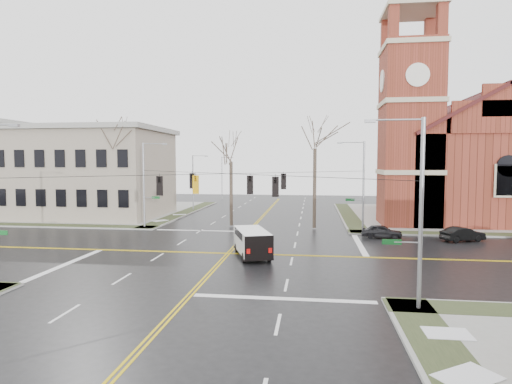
# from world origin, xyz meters

# --- Properties ---
(ground) EXTENTS (120.00, 120.00, 0.00)m
(ground) POSITION_xyz_m (0.00, 0.00, 0.00)
(ground) COLOR black
(ground) RESTS_ON ground
(sidewalks) EXTENTS (80.00, 80.00, 0.17)m
(sidewalks) POSITION_xyz_m (0.00, 0.00, 0.08)
(sidewalks) COLOR gray
(sidewalks) RESTS_ON ground
(road_markings) EXTENTS (100.00, 100.00, 0.01)m
(road_markings) POSITION_xyz_m (0.00, 0.00, 0.01)
(road_markings) COLOR gold
(road_markings) RESTS_ON ground
(church) EXTENTS (24.28, 27.48, 27.50)m
(church) POSITION_xyz_m (24.76, 24.78, 8.43)
(church) COLOR maroon
(church) RESTS_ON ground
(civic_building_a) EXTENTS (18.00, 14.00, 11.00)m
(civic_building_a) POSITION_xyz_m (-22.00, 20.00, 5.50)
(civic_building_a) COLOR gray
(civic_building_a) RESTS_ON ground
(signal_pole_ne) EXTENTS (2.75, 0.22, 9.00)m
(signal_pole_ne) POSITION_xyz_m (11.32, 11.50, 4.95)
(signal_pole_ne) COLOR gray
(signal_pole_ne) RESTS_ON ground
(signal_pole_nw) EXTENTS (2.75, 0.22, 9.00)m
(signal_pole_nw) POSITION_xyz_m (-11.32, 11.50, 4.95)
(signal_pole_nw) COLOR gray
(signal_pole_nw) RESTS_ON ground
(signal_pole_se) EXTENTS (2.75, 0.22, 9.00)m
(signal_pole_se) POSITION_xyz_m (11.32, -11.50, 4.95)
(signal_pole_se) COLOR gray
(signal_pole_se) RESTS_ON ground
(span_wires) EXTENTS (23.02, 23.02, 0.03)m
(span_wires) POSITION_xyz_m (0.00, 0.00, 6.20)
(span_wires) COLOR black
(span_wires) RESTS_ON ground
(traffic_signals) EXTENTS (8.21, 8.26, 1.30)m
(traffic_signals) POSITION_xyz_m (-0.00, -0.67, 5.45)
(traffic_signals) COLOR black
(traffic_signals) RESTS_ON ground
(streetlight_north_a) EXTENTS (2.30, 0.20, 8.00)m
(streetlight_north_a) POSITION_xyz_m (-10.65, 28.00, 4.47)
(streetlight_north_a) COLOR gray
(streetlight_north_a) RESTS_ON ground
(streetlight_north_b) EXTENTS (2.30, 0.20, 8.00)m
(streetlight_north_b) POSITION_xyz_m (-10.65, 48.00, 4.47)
(streetlight_north_b) COLOR gray
(streetlight_north_b) RESTS_ON ground
(cargo_van) EXTENTS (3.65, 5.65, 2.01)m
(cargo_van) POSITION_xyz_m (1.93, -0.70, 1.19)
(cargo_van) COLOR white
(cargo_van) RESTS_ON ground
(parked_car_a) EXTENTS (3.86, 2.00, 1.26)m
(parked_car_a) POSITION_xyz_m (12.88, 8.51, 0.63)
(parked_car_a) COLOR black
(parked_car_a) RESTS_ON ground
(parked_car_b) EXTENTS (4.17, 2.81, 1.30)m
(parked_car_b) POSITION_xyz_m (19.80, 7.72, 0.65)
(parked_car_b) COLOR black
(parked_car_b) RESTS_ON ground
(tree_nw_far) EXTENTS (4.00, 4.00, 13.02)m
(tree_nw_far) POSITION_xyz_m (-15.06, 13.32, 9.41)
(tree_nw_far) COLOR #382F24
(tree_nw_far) RESTS_ON ground
(tree_nw_near) EXTENTS (4.00, 4.00, 10.43)m
(tree_nw_near) POSITION_xyz_m (-2.38, 13.58, 7.56)
(tree_nw_near) COLOR #382F24
(tree_nw_near) RESTS_ON ground
(tree_ne) EXTENTS (4.00, 4.00, 12.56)m
(tree_ne) POSITION_xyz_m (6.66, 13.04, 9.07)
(tree_ne) COLOR #382F24
(tree_ne) RESTS_ON ground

